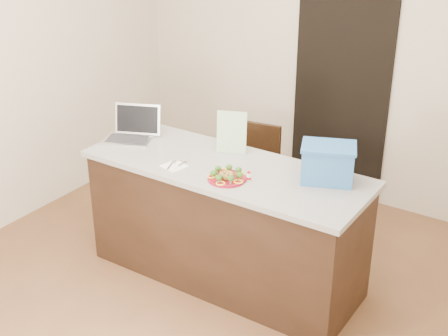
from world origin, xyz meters
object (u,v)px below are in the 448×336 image
Objects in this scene: yogurt_bottle at (249,177)px; laptop at (133,130)px; napkin at (174,166)px; island at (225,222)px; blue_box at (328,163)px; chair at (253,167)px; plate at (227,178)px.

laptop reaches higher than yogurt_bottle.
yogurt_bottle is at bearing 9.35° from napkin.
laptop is (-0.87, 0.03, 0.53)m from island.
laptop reaches higher than island.
napkin is at bearing -45.57° from laptop.
island is at bearing 171.74° from blue_box.
blue_box is at bearing -18.08° from laptop.
napkin is 0.63m from laptop.
laptop is 1.01× the size of blue_box.
yogurt_bottle is 0.53m from blue_box.
blue_box reaches higher than island.
island is 1.02m from laptop.
chair is at bearing 118.99° from yogurt_bottle.
chair is at bearing 111.68° from plate.
island is 0.58m from napkin.
plate is at bearing -54.34° from island.
plate reaches higher than island.
blue_box is at bearing -44.49° from chair.
blue_box is (0.69, 0.18, 0.59)m from island.
laptop is at bearing -132.40° from chair.
island is at bearing -25.40° from laptop.
plate is 3.87× the size of yogurt_bottle.
yogurt_bottle is 0.16× the size of laptop.
blue_box is (0.43, 0.29, 0.10)m from yogurt_bottle.
laptop is (-0.58, 0.24, 0.07)m from napkin.
plate is (0.13, -0.18, 0.47)m from island.
laptop and blue_box have the same top height.
blue_box is (1.56, 0.15, 0.06)m from laptop.
plate is 0.30× the size of chair.
island is at bearing 125.66° from plate.
laptop is 1.15m from chair.
yogurt_bottle is 1.24m from chair.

